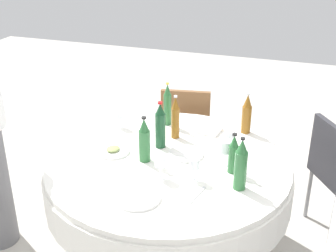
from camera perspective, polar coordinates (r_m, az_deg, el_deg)
The scene contains 20 objects.
dining_table at distance 2.89m, azimuth 0.00°, elevation -6.94°, with size 1.56×1.56×0.74m.
bottle_green_rear at distance 3.24m, azimuth -0.06°, elevation 2.67°, with size 0.06×0.06×0.32m.
bottle_green_left at distance 2.67m, azimuth 8.36°, elevation -3.62°, with size 0.06×0.06×0.26m.
bottle_green_near at distance 2.50m, azimuth 9.29°, elevation -4.96°, with size 0.07×0.07×0.32m.
bottle_amber_right at distance 3.17m, azimuth 10.02°, elevation 1.45°, with size 0.07×0.07×0.30m.
bottle_dark_green_inner at distance 2.92m, azimuth -0.98°, elevation -0.02°, with size 0.07×0.07×0.32m.
bottle_green_south at distance 2.76m, azimuth -3.03°, elevation -1.88°, with size 0.07×0.07×0.30m.
bottle_amber_outer at distance 3.05m, azimuth 0.95°, elevation 0.99°, with size 0.06×0.06×0.31m.
wine_glass_right at distance 2.59m, azimuth -0.98°, elevation -4.66°, with size 0.07×0.07×0.15m.
wine_glass_inner at distance 2.92m, azimuth 7.83°, elevation -1.36°, with size 0.07×0.07×0.14m.
wine_glass_south at distance 3.24m, azimuth -6.29°, elevation 1.50°, with size 0.06×0.06×0.14m.
wine_glass_outer at distance 2.74m, azimuth 7.34°, elevation -2.78°, with size 0.08×0.08×0.16m.
wine_glass_mid at distance 2.57m, azimuth 3.38°, elevation -5.01°, with size 0.06×0.06×0.14m.
plate_mid at distance 2.88m, azimuth 2.32°, elevation -3.57°, with size 0.23×0.23×0.02m.
plate_far at distance 2.93m, azimuth -7.01°, elevation -3.16°, with size 0.21×0.21×0.04m.
plate_east at distance 2.46m, azimuth -3.90°, elevation -9.09°, with size 0.26×0.26×0.02m.
knife_left at distance 2.68m, azimuth -6.71°, elevation -6.17°, with size 0.18×0.02×0.01m, color silver.
fork_near at distance 2.49m, azimuth 3.76°, elevation -8.76°, with size 0.18×0.02×0.01m, color silver.
folded_napkin at distance 3.19m, azimuth 5.37°, elevation -0.55°, with size 0.15×0.15×0.02m, color white.
chair_outer at distance 3.81m, azimuth 2.37°, elevation 0.07°, with size 0.46×0.46×0.87m.
Camera 1 is at (2.32, 0.78, 2.12)m, focal length 47.70 mm.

